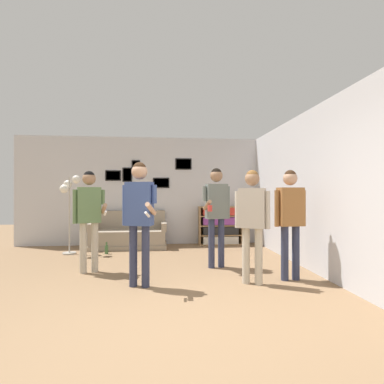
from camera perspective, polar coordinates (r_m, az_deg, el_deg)
ground_plane at (r=3.16m, az=-4.79°, el=-24.43°), size 20.00×20.00×0.00m
wall_back at (r=7.64m, az=-5.42°, el=0.26°), size 7.21×0.08×2.70m
wall_right at (r=5.80m, az=19.60°, el=0.35°), size 0.06×7.13×2.70m
couch at (r=7.33m, az=-11.94°, el=-8.09°), size 1.78×0.80×0.86m
bookshelf at (r=7.61m, az=5.37°, el=-6.37°), size 1.08×0.30×0.96m
floor_lamp at (r=6.88m, az=-22.31°, el=-0.32°), size 0.39×0.42×1.67m
person_player_foreground_left at (r=5.16m, az=-19.02°, el=-3.30°), size 0.57×0.41×1.66m
person_player_foreground_center at (r=4.21m, az=-10.00°, el=-3.33°), size 0.48×0.55×1.72m
person_watcher_holding_cup at (r=5.23m, az=4.67°, el=-2.67°), size 0.49×0.48×1.73m
person_spectator_near_bookshelf at (r=4.36m, az=11.40°, el=-4.19°), size 0.45×0.34×1.63m
person_spectator_far_right at (r=4.70m, az=18.20°, el=-3.76°), size 0.50×0.23×1.64m
bottle_on_floor at (r=6.73m, az=-15.96°, el=-10.45°), size 0.07×0.07×0.25m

